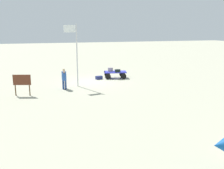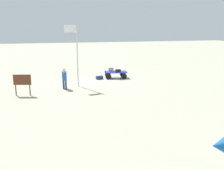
{
  "view_description": "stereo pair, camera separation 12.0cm",
  "coord_description": "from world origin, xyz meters",
  "px_view_note": "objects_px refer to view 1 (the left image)",
  "views": [
    {
      "loc": [
        4.72,
        22.73,
        4.99
      ],
      "look_at": [
        -0.16,
        6.0,
        1.03
      ],
      "focal_mm": 40.83,
      "sensor_mm": 36.0,
      "label": 1
    },
    {
      "loc": [
        4.61,
        22.76,
        4.99
      ],
      "look_at": [
        -0.16,
        6.0,
        1.03
      ],
      "focal_mm": 40.83,
      "sensor_mm": 36.0,
      "label": 2
    }
  ],
  "objects_px": {
    "luggage_cart": "(115,73)",
    "signboard": "(22,81)",
    "worker_lead": "(64,77)",
    "flagpole": "(75,49)",
    "worker_trailing": "(64,79)",
    "suitcase_olive": "(99,78)",
    "suitcase_grey": "(118,71)",
    "suitcase_navy": "(110,69)"
  },
  "relations": [
    {
      "from": "flagpole",
      "to": "signboard",
      "type": "height_order",
      "value": "flagpole"
    },
    {
      "from": "flagpole",
      "to": "signboard",
      "type": "xyz_separation_m",
      "value": [
        4.26,
        1.88,
        -2.09
      ]
    },
    {
      "from": "worker_lead",
      "to": "signboard",
      "type": "distance_m",
      "value": 3.46
    },
    {
      "from": "worker_lead",
      "to": "signboard",
      "type": "height_order",
      "value": "worker_lead"
    },
    {
      "from": "suitcase_grey",
      "to": "worker_lead",
      "type": "relative_size",
      "value": 0.3
    },
    {
      "from": "worker_lead",
      "to": "worker_trailing",
      "type": "relative_size",
      "value": 1.07
    },
    {
      "from": "suitcase_grey",
      "to": "worker_trailing",
      "type": "relative_size",
      "value": 0.32
    },
    {
      "from": "flagpole",
      "to": "suitcase_olive",
      "type": "bearing_deg",
      "value": -137.09
    },
    {
      "from": "suitcase_navy",
      "to": "suitcase_olive",
      "type": "relative_size",
      "value": 0.78
    },
    {
      "from": "suitcase_olive",
      "to": "suitcase_grey",
      "type": "bearing_deg",
      "value": 170.35
    },
    {
      "from": "worker_trailing",
      "to": "signboard",
      "type": "bearing_deg",
      "value": 18.32
    },
    {
      "from": "suitcase_navy",
      "to": "suitcase_grey",
      "type": "bearing_deg",
      "value": 129.21
    },
    {
      "from": "luggage_cart",
      "to": "worker_lead",
      "type": "distance_m",
      "value": 6.13
    },
    {
      "from": "signboard",
      "to": "suitcase_grey",
      "type": "bearing_deg",
      "value": -155.36
    },
    {
      "from": "flagpole",
      "to": "signboard",
      "type": "bearing_deg",
      "value": 23.85
    },
    {
      "from": "suitcase_grey",
      "to": "suitcase_olive",
      "type": "xyz_separation_m",
      "value": [
        1.8,
        -0.31,
        -0.64
      ]
    },
    {
      "from": "suitcase_olive",
      "to": "worker_trailing",
      "type": "height_order",
      "value": "worker_trailing"
    },
    {
      "from": "suitcase_navy",
      "to": "suitcase_grey",
      "type": "height_order",
      "value": "suitcase_navy"
    },
    {
      "from": "luggage_cart",
      "to": "suitcase_grey",
      "type": "xyz_separation_m",
      "value": [
        -0.13,
        0.44,
        0.32
      ]
    },
    {
      "from": "worker_lead",
      "to": "flagpole",
      "type": "bearing_deg",
      "value": -152.89
    },
    {
      "from": "suitcase_navy",
      "to": "signboard",
      "type": "bearing_deg",
      "value": 29.77
    },
    {
      "from": "luggage_cart",
      "to": "signboard",
      "type": "height_order",
      "value": "signboard"
    },
    {
      "from": "worker_trailing",
      "to": "suitcase_olive",
      "type": "bearing_deg",
      "value": -138.57
    },
    {
      "from": "suitcase_olive",
      "to": "worker_lead",
      "type": "distance_m",
      "value": 4.72
    },
    {
      "from": "worker_trailing",
      "to": "flagpole",
      "type": "height_order",
      "value": "flagpole"
    },
    {
      "from": "worker_lead",
      "to": "suitcase_olive",
      "type": "bearing_deg",
      "value": -141.11
    },
    {
      "from": "suitcase_navy",
      "to": "worker_trailing",
      "type": "relative_size",
      "value": 0.35
    },
    {
      "from": "luggage_cart",
      "to": "signboard",
      "type": "xyz_separation_m",
      "value": [
        8.48,
        4.39,
        0.59
      ]
    },
    {
      "from": "flagpole",
      "to": "worker_lead",
      "type": "bearing_deg",
      "value": 27.11
    },
    {
      "from": "suitcase_olive",
      "to": "worker_lead",
      "type": "relative_size",
      "value": 0.42
    },
    {
      "from": "worker_lead",
      "to": "flagpole",
      "type": "distance_m",
      "value": 2.5
    },
    {
      "from": "suitcase_grey",
      "to": "suitcase_olive",
      "type": "relative_size",
      "value": 0.71
    },
    {
      "from": "luggage_cart",
      "to": "suitcase_olive",
      "type": "xyz_separation_m",
      "value": [
        1.67,
        0.13,
        -0.32
      ]
    },
    {
      "from": "suitcase_grey",
      "to": "worker_lead",
      "type": "bearing_deg",
      "value": 25.74
    },
    {
      "from": "suitcase_navy",
      "to": "suitcase_grey",
      "type": "xyz_separation_m",
      "value": [
        -0.54,
        0.67,
        -0.05
      ]
    },
    {
      "from": "suitcase_olive",
      "to": "worker_lead",
      "type": "height_order",
      "value": "worker_lead"
    },
    {
      "from": "luggage_cart",
      "to": "signboard",
      "type": "distance_m",
      "value": 9.57
    },
    {
      "from": "worker_lead",
      "to": "flagpole",
      "type": "height_order",
      "value": "flagpole"
    },
    {
      "from": "worker_trailing",
      "to": "signboard",
      "type": "xyz_separation_m",
      "value": [
        3.18,
        1.05,
        0.18
      ]
    },
    {
      "from": "worker_trailing",
      "to": "flagpole",
      "type": "relative_size",
      "value": 0.3
    },
    {
      "from": "luggage_cart",
      "to": "signboard",
      "type": "relative_size",
      "value": 1.49
    },
    {
      "from": "luggage_cart",
      "to": "worker_trailing",
      "type": "xyz_separation_m",
      "value": [
        5.3,
        3.34,
        0.41
      ]
    }
  ]
}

